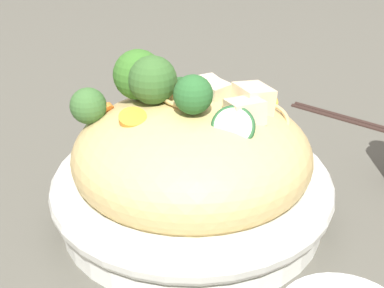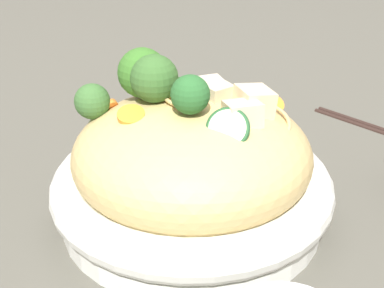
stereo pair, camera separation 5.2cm
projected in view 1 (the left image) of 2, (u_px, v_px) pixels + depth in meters
ground_plane at (192, 217)px, 0.56m from camera, size 3.00×3.00×0.00m
serving_bowl at (192, 191)px, 0.54m from camera, size 0.28×0.28×0.06m
noodle_heap at (192, 154)px, 0.52m from camera, size 0.23×0.23×0.11m
broccoli_florets at (144, 85)px, 0.51m from camera, size 0.10×0.14×0.08m
carrot_coins at (187, 103)px, 0.52m from camera, size 0.09×0.19×0.04m
zucchini_slices at (192, 105)px, 0.50m from camera, size 0.12×0.10×0.04m
chicken_chunks at (234, 100)px, 0.51m from camera, size 0.08×0.08×0.03m
chopsticks_pair at (359, 121)px, 0.76m from camera, size 0.15×0.17×0.01m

